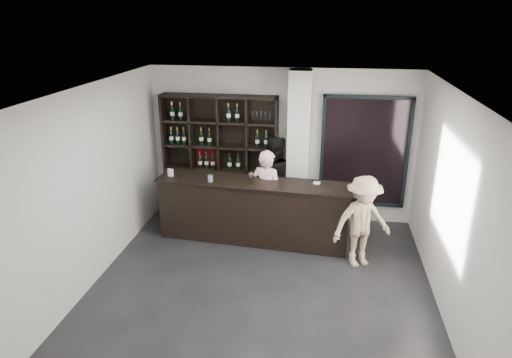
% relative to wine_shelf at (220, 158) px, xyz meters
% --- Properties ---
extents(floor, '(5.00, 5.50, 0.01)m').
position_rel_wine_shelf_xyz_m(floor, '(1.15, -2.57, -1.20)').
color(floor, black).
rests_on(floor, ground).
extents(wine_shelf, '(2.20, 0.35, 2.40)m').
position_rel_wine_shelf_xyz_m(wine_shelf, '(0.00, 0.00, 0.00)').
color(wine_shelf, black).
rests_on(wine_shelf, floor).
extents(structural_column, '(0.40, 0.40, 2.90)m').
position_rel_wine_shelf_xyz_m(structural_column, '(1.50, -0.10, 0.25)').
color(structural_column, silver).
rests_on(structural_column, floor).
extents(glass_panel, '(1.60, 0.08, 2.10)m').
position_rel_wine_shelf_xyz_m(glass_panel, '(2.70, 0.12, 0.20)').
color(glass_panel, black).
rests_on(glass_panel, floor).
extents(tasting_counter, '(3.37, 0.70, 1.11)m').
position_rel_wine_shelf_xyz_m(tasting_counter, '(0.80, -0.94, -0.64)').
color(tasting_counter, black).
rests_on(tasting_counter, floor).
extents(taster_pink, '(0.68, 0.56, 1.61)m').
position_rel_wine_shelf_xyz_m(taster_pink, '(1.00, -0.72, -0.39)').
color(taster_pink, '#FFC0C5').
rests_on(taster_pink, floor).
extents(taster_black, '(0.87, 0.69, 1.72)m').
position_rel_wine_shelf_xyz_m(taster_black, '(1.05, -0.17, -0.34)').
color(taster_black, black).
rests_on(taster_black, floor).
extents(customer, '(1.12, 0.91, 1.51)m').
position_rel_wine_shelf_xyz_m(customer, '(2.62, -1.52, -0.45)').
color(customer, gray).
rests_on(customer, floor).
extents(wine_glass, '(0.11, 0.11, 0.22)m').
position_rel_wine_shelf_xyz_m(wine_glass, '(0.77, -1.02, 0.02)').
color(wine_glass, white).
rests_on(wine_glass, tasting_counter).
extents(spit_cup, '(0.10, 0.10, 0.11)m').
position_rel_wine_shelf_xyz_m(spit_cup, '(0.07, -1.07, -0.03)').
color(spit_cup, silver).
rests_on(spit_cup, tasting_counter).
extents(napkin_stack, '(0.12, 0.12, 0.02)m').
position_rel_wine_shelf_xyz_m(napkin_stack, '(1.88, -0.87, -0.08)').
color(napkin_stack, white).
rests_on(napkin_stack, tasting_counter).
extents(card_stand, '(0.10, 0.07, 0.13)m').
position_rel_wine_shelf_xyz_m(card_stand, '(-0.68, -0.91, -0.02)').
color(card_stand, white).
rests_on(card_stand, tasting_counter).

